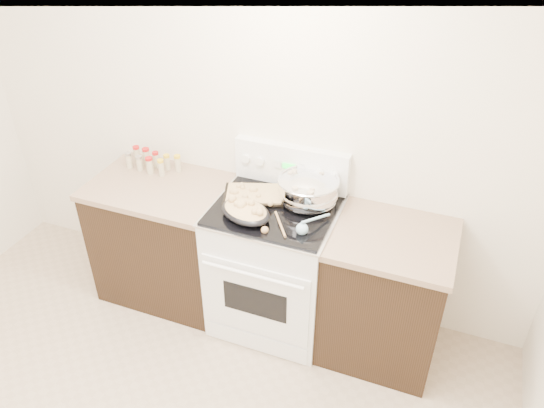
% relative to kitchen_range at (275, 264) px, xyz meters
% --- Properties ---
extents(room_shell, '(4.10, 3.60, 2.75)m').
position_rel_kitchen_range_xyz_m(room_shell, '(-0.35, -1.42, 1.21)').
color(room_shell, white).
rests_on(room_shell, ground).
extents(counter_left, '(0.93, 0.67, 0.92)m').
position_rel_kitchen_range_xyz_m(counter_left, '(-0.83, 0.01, -0.03)').
color(counter_left, black).
rests_on(counter_left, ground).
extents(counter_right, '(0.73, 0.67, 0.92)m').
position_rel_kitchen_range_xyz_m(counter_right, '(0.73, 0.01, -0.03)').
color(counter_right, black).
rests_on(counter_right, ground).
extents(kitchen_range, '(0.78, 0.73, 1.22)m').
position_rel_kitchen_range_xyz_m(kitchen_range, '(0.00, 0.00, 0.00)').
color(kitchen_range, white).
rests_on(kitchen_range, ground).
extents(mixing_bowl, '(0.38, 0.38, 0.22)m').
position_rel_kitchen_range_xyz_m(mixing_bowl, '(0.17, 0.12, 0.54)').
color(mixing_bowl, silver).
rests_on(mixing_bowl, kitchen_range).
extents(roasting_pan, '(0.40, 0.35, 0.11)m').
position_rel_kitchen_range_xyz_m(roasting_pan, '(-0.13, -0.17, 0.50)').
color(roasting_pan, black).
rests_on(roasting_pan, kitchen_range).
extents(baking_sheet, '(0.45, 0.38, 0.06)m').
position_rel_kitchen_range_xyz_m(baking_sheet, '(-0.17, 0.06, 0.47)').
color(baking_sheet, black).
rests_on(baking_sheet, kitchen_range).
extents(wooden_spoon, '(0.16, 0.22, 0.04)m').
position_rel_kitchen_range_xyz_m(wooden_spoon, '(0.06, -0.23, 0.46)').
color(wooden_spoon, tan).
rests_on(wooden_spoon, kitchen_range).
extents(blue_ladle, '(0.15, 0.24, 0.09)m').
position_rel_kitchen_range_xyz_m(blue_ladle, '(0.24, -0.18, 0.48)').
color(blue_ladle, '#97C8E2').
rests_on(blue_ladle, kitchen_range).
extents(spice_jars, '(0.39, 0.14, 0.13)m').
position_rel_kitchen_range_xyz_m(spice_jars, '(-0.99, 0.17, 0.49)').
color(spice_jars, '#BFB28C').
rests_on(spice_jars, counter_left).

